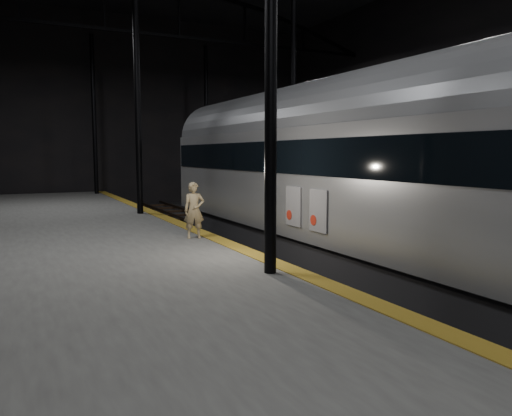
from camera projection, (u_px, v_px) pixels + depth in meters
ground at (316, 264)px, 16.16m from camera, size 44.00×44.00×0.00m
platform_left at (70, 274)px, 12.81m from camera, size 9.00×43.80×1.00m
platform_right at (479, 233)px, 19.41m from camera, size 9.00×43.80×1.00m
tactile_strip at (223, 241)px, 14.62m from camera, size 0.50×43.80×0.01m
track at (316, 262)px, 16.15m from camera, size 2.40×43.00×0.24m
train at (344, 167)px, 14.55m from camera, size 3.19×21.35×5.71m
woman at (194, 210)px, 15.14m from camera, size 0.70×0.53×1.71m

